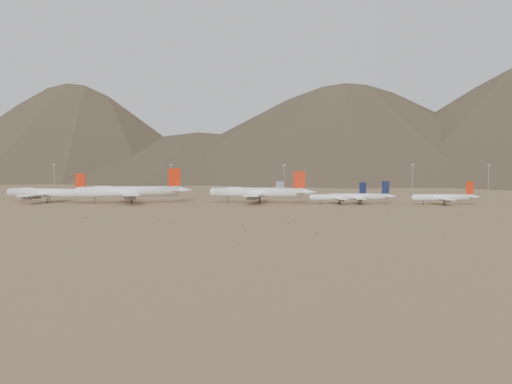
# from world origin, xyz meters

# --- Properties ---
(ground) EXTENTS (3000.00, 3000.00, 0.00)m
(ground) POSITION_xyz_m (0.00, 0.00, 0.00)
(ground) COLOR #96744E
(ground) RESTS_ON ground
(mountain_ridge) EXTENTS (4400.00, 1000.00, 300.00)m
(mountain_ridge) POSITION_xyz_m (0.00, 900.00, 150.00)
(mountain_ridge) COLOR brown
(mountain_ridge) RESTS_ON ground
(widebody_west) EXTENTS (67.66, 52.81, 20.24)m
(widebody_west) POSITION_xyz_m (-123.40, 25.75, 6.98)
(widebody_west) COLOR white
(widebody_west) RESTS_ON ground
(widebody_centre) EXTENTS (75.00, 60.14, 23.56)m
(widebody_centre) POSITION_xyz_m (-65.43, 27.16, 8.12)
(widebody_centre) COLOR white
(widebody_centre) RESTS_ON ground
(widebody_east) EXTENTS (72.98, 55.95, 21.66)m
(widebody_east) POSITION_xyz_m (21.18, 36.19, 7.47)
(widebody_east) COLOR white
(widebody_east) RESTS_ON ground
(narrowbody_a) EXTENTS (42.66, 31.55, 14.42)m
(narrowbody_a) POSITION_xyz_m (76.11, 34.71, 4.68)
(narrowbody_a) COLOR white
(narrowbody_a) RESTS_ON ground
(narrowbody_b) EXTENTS (46.21, 33.40, 15.27)m
(narrowbody_b) POSITION_xyz_m (89.66, 36.02, 4.95)
(narrowbody_b) COLOR white
(narrowbody_b) RESTS_ON ground
(narrowbody_c) EXTENTS (45.72, 33.37, 15.20)m
(narrowbody_c) POSITION_xyz_m (144.07, 34.12, 4.93)
(narrowbody_c) COLOR white
(narrowbody_c) RESTS_ON ground
(control_tower) EXTENTS (8.00, 8.00, 12.00)m
(control_tower) POSITION_xyz_m (30.00, 120.00, 5.32)
(control_tower) COLOR gray
(control_tower) RESTS_ON ground
(mast_far_west) EXTENTS (2.00, 0.60, 25.70)m
(mast_far_west) POSITION_xyz_m (-160.12, 121.41, 14.20)
(mast_far_west) COLOR gray
(mast_far_west) RESTS_ON ground
(mast_west) EXTENTS (2.00, 0.60, 25.70)m
(mast_west) POSITION_xyz_m (-63.33, 135.51, 14.20)
(mast_west) COLOR gray
(mast_west) RESTS_ON ground
(mast_centre) EXTENTS (2.00, 0.60, 25.70)m
(mast_centre) POSITION_xyz_m (34.08, 107.93, 14.20)
(mast_centre) COLOR gray
(mast_centre) RESTS_ON ground
(mast_east) EXTENTS (2.00, 0.60, 25.70)m
(mast_east) POSITION_xyz_m (137.42, 141.94, 14.20)
(mast_east) COLOR gray
(mast_east) RESTS_ON ground
(mast_far_east) EXTENTS (2.00, 0.60, 25.70)m
(mast_far_east) POSITION_xyz_m (192.30, 119.19, 14.20)
(mast_far_east) COLOR gray
(mast_far_east) RESTS_ON ground
(desert_scrub) EXTENTS (411.40, 175.36, 0.87)m
(desert_scrub) POSITION_xyz_m (-20.23, -86.02, 0.35)
(desert_scrub) COLOR brown
(desert_scrub) RESTS_ON ground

